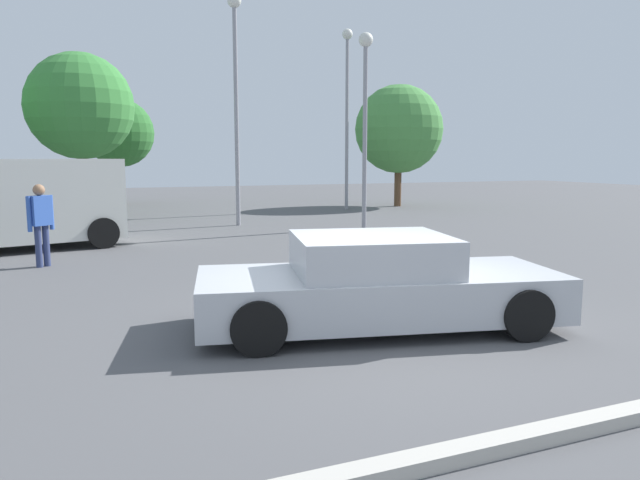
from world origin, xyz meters
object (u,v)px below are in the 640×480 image
at_px(van_white, 7,201).
at_px(light_post_mid, 365,96).
at_px(sedan_foreground, 377,285).
at_px(pedestrian, 41,218).
at_px(light_post_near, 347,91).
at_px(dog, 325,265).
at_px(light_post_far, 236,74).

height_order(van_white, light_post_mid, light_post_mid).
bearing_deg(sedan_foreground, pedestrian, 135.98).
bearing_deg(light_post_near, dog, -116.46).
height_order(van_white, light_post_far, light_post_far).
bearing_deg(light_post_near, van_white, -149.12).
bearing_deg(dog, light_post_near, 50.72).
distance_m(van_white, light_post_mid, 10.42).
height_order(dog, light_post_far, light_post_far).
bearing_deg(light_post_far, van_white, -154.21).
xyz_separation_m(sedan_foreground, light_post_mid, (4.88, 10.05, 3.55)).
bearing_deg(light_post_mid, dog, -121.54).
distance_m(pedestrian, light_post_near, 15.87).
relative_size(light_post_near, light_post_far, 1.03).
bearing_deg(sedan_foreground, dog, 92.57).
bearing_deg(pedestrian, light_post_mid, 76.38).
bearing_deg(van_white, pedestrian, -85.65).
xyz_separation_m(van_white, pedestrian, (0.84, -2.70, -0.18)).
bearing_deg(van_white, light_post_far, 12.87).
relative_size(sedan_foreground, light_post_near, 0.65).
height_order(van_white, light_post_near, light_post_near).
xyz_separation_m(dog, pedestrian, (-4.78, 3.50, 0.72)).
bearing_deg(sedan_foreground, van_white, 131.73).
xyz_separation_m(light_post_near, light_post_far, (-5.95, -4.30, -0.14)).
xyz_separation_m(dog, light_post_far, (0.83, 9.31, 4.60)).
xyz_separation_m(van_white, light_post_mid, (9.96, 0.88, 2.94)).
height_order(sedan_foreground, dog, sedan_foreground).
bearing_deg(light_post_mid, light_post_near, 69.58).
height_order(sedan_foreground, light_post_far, light_post_far).
distance_m(dog, pedestrian, 5.97).
relative_size(sedan_foreground, light_post_far, 0.67).
xyz_separation_m(sedan_foreground, van_white, (-5.09, 9.18, 0.61)).
bearing_deg(light_post_mid, sedan_foreground, -115.87).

